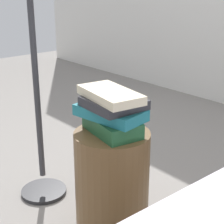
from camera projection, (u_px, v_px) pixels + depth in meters
name	position (u px, v px, depth m)	size (l,w,h in m)	color
side_table	(112.00, 183.00, 1.61)	(0.33, 0.33, 0.48)	brown
book_forest	(113.00, 126.00, 1.52)	(0.25, 0.15, 0.06)	#1E512D
book_teal	(110.00, 112.00, 1.51)	(0.29, 0.16, 0.05)	#1E727F
book_charcoal	(113.00, 103.00, 1.49)	(0.22, 0.21, 0.04)	#28282D
book_cream	(110.00, 95.00, 1.47)	(0.29, 0.15, 0.04)	beige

